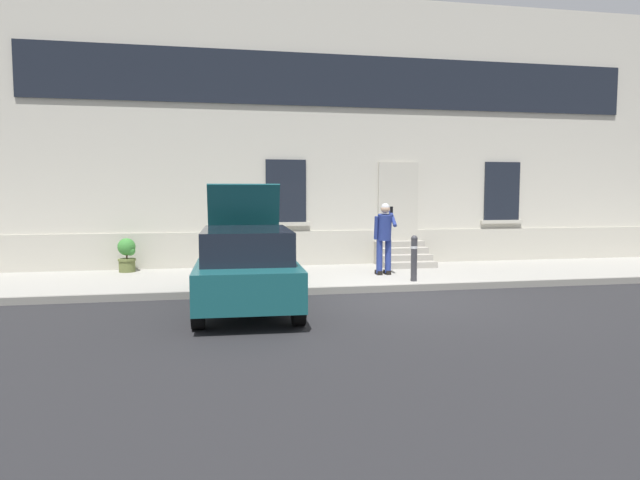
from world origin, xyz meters
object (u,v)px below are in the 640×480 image
object	(u,v)px
bollard_far_left	(259,260)
planter_olive	(127,254)
bollard_near_person	(414,256)
hatchback_car_teal	(246,266)
planter_terracotta	(238,253)
person_on_phone	(384,234)

from	to	relation	value
bollard_far_left	planter_olive	distance (m)	4.16
bollard_near_person	planter_olive	distance (m)	7.17
bollard_far_left	planter_olive	bearing A→B (deg)	138.33
hatchback_car_teal	bollard_near_person	size ratio (longest dim) A/B	3.94
hatchback_car_teal	bollard_near_person	distance (m)	4.21
hatchback_car_teal	planter_terracotta	xyz separation A→B (m)	(0.04, 4.17, -0.19)
hatchback_car_teal	bollard_far_left	world-z (taller)	hatchback_car_teal
bollard_near_person	person_on_phone	size ratio (longest dim) A/B	0.60
person_on_phone	planter_olive	xyz separation A→B (m)	(-6.23, 1.72, -0.55)
person_on_phone	bollard_near_person	bearing A→B (deg)	-65.81
planter_olive	person_on_phone	bearing A→B (deg)	-15.38
person_on_phone	planter_olive	bearing A→B (deg)	169.08
bollard_far_left	planter_terracotta	world-z (taller)	bollard_far_left
bollard_near_person	person_on_phone	world-z (taller)	person_on_phone
bollard_near_person	planter_olive	bearing A→B (deg)	157.30
bollard_far_left	person_on_phone	xyz separation A→B (m)	(3.13, 1.05, 0.44)
bollard_far_left	planter_terracotta	size ratio (longest dim) A/B	1.22
hatchback_car_teal	planter_olive	size ratio (longest dim) A/B	4.79
bollard_far_left	planter_olive	size ratio (longest dim) A/B	1.22
hatchback_car_teal	bollard_near_person	xyz separation A→B (m)	(3.87, 1.66, -0.09)
planter_olive	planter_terracotta	size ratio (longest dim) A/B	1.00
hatchback_car_teal	planter_olive	world-z (taller)	hatchback_car_teal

